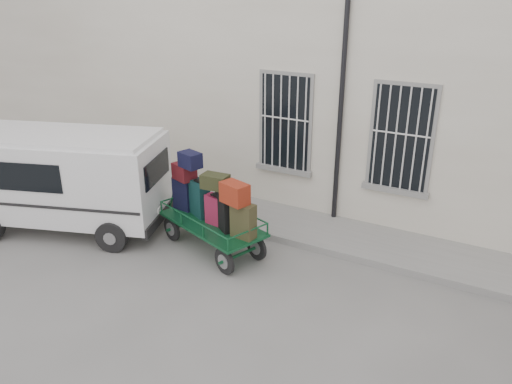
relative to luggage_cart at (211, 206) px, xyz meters
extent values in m
plane|color=slate|center=(0.85, -0.45, -1.00)|extent=(80.00, 80.00, 0.00)
cube|color=beige|center=(0.85, 5.05, 2.00)|extent=(24.00, 5.00, 6.00)
cylinder|color=black|center=(1.80, 2.47, 1.80)|extent=(0.11, 0.11, 5.60)
cube|color=black|center=(0.45, 2.53, 1.25)|extent=(1.20, 0.08, 2.20)
cube|color=gray|center=(0.45, 2.51, 0.09)|extent=(1.45, 0.22, 0.12)
cube|color=black|center=(3.15, 2.53, 1.25)|extent=(1.20, 0.08, 2.20)
cube|color=gray|center=(3.15, 2.51, 0.09)|extent=(1.45, 0.22, 0.12)
cube|color=gray|center=(0.85, 1.75, -0.92)|extent=(24.00, 1.70, 0.15)
cylinder|color=black|center=(-1.01, -0.10, -0.72)|extent=(0.54, 0.24, 0.55)
cylinder|color=gray|center=(-1.01, -0.10, -0.72)|extent=(0.32, 0.19, 0.30)
cylinder|color=black|center=(-0.73, 0.69, -0.72)|extent=(0.54, 0.24, 0.55)
cylinder|color=gray|center=(-0.73, 0.69, -0.72)|extent=(0.32, 0.19, 0.30)
cylinder|color=black|center=(0.75, -0.72, -0.72)|extent=(0.54, 0.24, 0.55)
cylinder|color=gray|center=(0.75, -0.72, -0.72)|extent=(0.32, 0.19, 0.30)
cylinder|color=black|center=(1.03, 0.07, -0.72)|extent=(0.54, 0.24, 0.55)
cylinder|color=gray|center=(1.03, 0.07, -0.72)|extent=(0.32, 0.19, 0.30)
cube|color=#12502B|center=(0.01, -0.02, -0.39)|extent=(2.64, 1.84, 0.05)
cylinder|color=#12502B|center=(-1.39, 0.48, -0.23)|extent=(0.31, 0.15, 0.62)
cube|color=black|center=(-0.92, 0.29, 0.00)|extent=(0.49, 0.34, 0.73)
cube|color=black|center=(-0.92, 0.29, 0.38)|extent=(0.22, 0.19, 0.03)
cube|color=#0C2A2D|center=(-0.41, 0.17, 0.02)|extent=(0.59, 0.47, 0.78)
cube|color=black|center=(-0.41, 0.17, 0.43)|extent=(0.24, 0.19, 0.03)
cube|color=maroon|center=(0.10, -0.01, -0.05)|extent=(0.43, 0.29, 0.63)
cube|color=black|center=(0.10, -0.01, 0.28)|extent=(0.19, 0.16, 0.03)
cube|color=black|center=(0.44, -0.11, 0.06)|extent=(0.56, 0.51, 0.85)
cube|color=black|center=(0.44, -0.11, 0.50)|extent=(0.23, 0.20, 0.03)
cube|color=#34371B|center=(0.91, -0.25, -0.01)|extent=(0.51, 0.32, 0.71)
cube|color=black|center=(0.91, -0.25, 0.36)|extent=(0.22, 0.19, 0.03)
cube|color=#55111F|center=(-0.84, 0.25, 0.54)|extent=(0.57, 0.49, 0.35)
cube|color=#292D16|center=(0.19, -0.11, 0.63)|extent=(0.55, 0.36, 0.29)
cube|color=maroon|center=(0.75, -0.28, 0.55)|extent=(0.62, 0.48, 0.41)
cube|color=black|center=(-0.59, 0.15, 0.87)|extent=(0.54, 0.44, 0.32)
cube|color=white|center=(-3.47, -0.70, 0.27)|extent=(4.75, 3.21, 1.79)
cube|color=white|center=(-3.47, -0.70, 1.21)|extent=(4.51, 3.00, 0.10)
cube|color=black|center=(-3.72, -1.79, 0.57)|extent=(2.08, 0.75, 0.62)
cube|color=black|center=(-1.39, 0.01, 0.57)|extent=(0.49, 1.33, 0.55)
cube|color=black|center=(-1.40, 0.01, -0.57)|extent=(0.69, 1.77, 0.22)
cube|color=white|center=(-1.36, 0.02, -0.34)|extent=(0.16, 0.40, 0.12)
cylinder|color=black|center=(-5.13, -0.31, -0.66)|extent=(0.71, 0.43, 0.68)
cylinder|color=black|center=(-1.81, -1.10, -0.66)|extent=(0.71, 0.43, 0.68)
cylinder|color=black|center=(-2.40, 0.63, -0.66)|extent=(0.71, 0.43, 0.68)
camera|label=1|loc=(5.36, -7.80, 4.23)|focal=35.00mm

